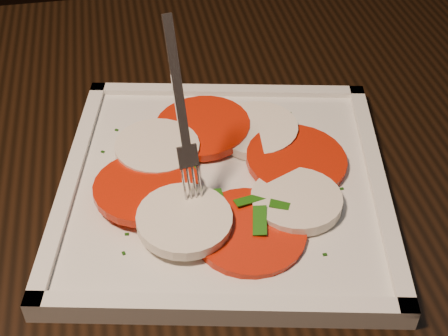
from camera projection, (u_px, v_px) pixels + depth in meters
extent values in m
cube|color=black|center=(247.00, 184.00, 0.63)|extent=(1.27, 0.91, 0.04)
cube|color=black|center=(183.00, 55.00, 1.34)|extent=(0.46, 0.46, 0.04)
cylinder|color=black|center=(117.00, 204.00, 1.35)|extent=(0.04, 0.04, 0.41)
cylinder|color=black|center=(278.00, 183.00, 1.40)|extent=(0.04, 0.04, 0.41)
cylinder|color=black|center=(109.00, 108.00, 1.61)|extent=(0.04, 0.04, 0.41)
cylinder|color=black|center=(244.00, 93.00, 1.66)|extent=(0.04, 0.04, 0.41)
cube|color=white|center=(224.00, 186.00, 0.59)|extent=(0.33, 0.33, 0.01)
cylinder|color=red|center=(250.00, 232.00, 0.53)|extent=(0.10, 0.10, 0.02)
cylinder|color=white|center=(296.00, 200.00, 0.55)|extent=(0.08, 0.08, 0.01)
cylinder|color=red|center=(296.00, 160.00, 0.59)|extent=(0.10, 0.10, 0.02)
cylinder|color=white|center=(257.00, 130.00, 0.63)|extent=(0.08, 0.08, 0.02)
cylinder|color=red|center=(202.00, 127.00, 0.63)|extent=(0.10, 0.10, 0.01)
cylinder|color=white|center=(157.00, 148.00, 0.60)|extent=(0.08, 0.08, 0.01)
cylinder|color=red|center=(147.00, 187.00, 0.56)|extent=(0.10, 0.10, 0.01)
cylinder|color=white|center=(184.00, 220.00, 0.53)|extent=(0.08, 0.08, 0.01)
cube|color=#1E5D0F|center=(253.00, 199.00, 0.55)|extent=(0.04, 0.02, 0.00)
cube|color=#1E5D0F|center=(162.00, 166.00, 0.58)|extent=(0.04, 0.04, 0.00)
cube|color=#1E5D0F|center=(188.00, 157.00, 0.59)|extent=(0.01, 0.04, 0.00)
cube|color=#1E5D0F|center=(152.00, 172.00, 0.57)|extent=(0.04, 0.04, 0.00)
cube|color=#1E5D0F|center=(260.00, 220.00, 0.53)|extent=(0.02, 0.03, 0.01)
cube|color=#1E5D0F|center=(219.00, 207.00, 0.54)|extent=(0.02, 0.04, 0.01)
cube|color=#1E5D0F|center=(291.00, 207.00, 0.54)|extent=(0.04, 0.02, 0.01)
cube|color=#11380A|center=(103.00, 152.00, 0.61)|extent=(0.00, 0.00, 0.00)
cube|color=#11380A|center=(283.00, 268.00, 0.50)|extent=(0.00, 0.00, 0.00)
cube|color=#11380A|center=(124.00, 197.00, 0.57)|extent=(0.00, 0.00, 0.00)
cube|color=#11380A|center=(325.00, 255.00, 0.51)|extent=(0.00, 0.00, 0.00)
cube|color=#11380A|center=(342.00, 189.00, 0.57)|extent=(0.00, 0.00, 0.00)
cube|color=#11380A|center=(124.00, 253.00, 0.51)|extent=(0.00, 0.00, 0.00)
cube|color=#11380A|center=(327.00, 147.00, 0.62)|extent=(0.00, 0.00, 0.00)
cube|color=#11380A|center=(326.00, 190.00, 0.57)|extent=(0.00, 0.00, 0.00)
cube|color=#11380A|center=(265.00, 117.00, 0.65)|extent=(0.00, 0.00, 0.00)
cube|color=#11380A|center=(127.00, 234.00, 0.53)|extent=(0.00, 0.00, 0.00)
cube|color=#11380A|center=(336.00, 172.00, 0.59)|extent=(0.00, 0.00, 0.00)
cube|color=#11380A|center=(238.00, 110.00, 0.66)|extent=(0.00, 0.00, 0.00)
cube|color=#11380A|center=(117.00, 130.00, 0.64)|extent=(0.00, 0.00, 0.00)
cube|color=#11380A|center=(257.00, 122.00, 0.65)|extent=(0.00, 0.00, 0.00)
cube|color=#11380A|center=(290.00, 113.00, 0.66)|extent=(0.00, 0.00, 0.00)
cube|color=#11380A|center=(174.00, 116.00, 0.66)|extent=(0.00, 0.00, 0.00)
cube|color=#11380A|center=(293.00, 118.00, 0.65)|extent=(0.00, 0.00, 0.00)
cube|color=#11380A|center=(339.00, 198.00, 0.56)|extent=(0.00, 0.00, 0.00)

